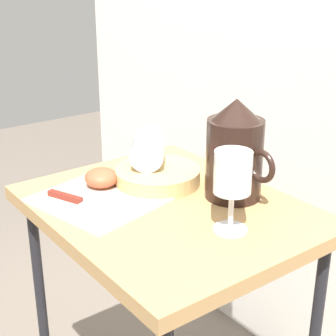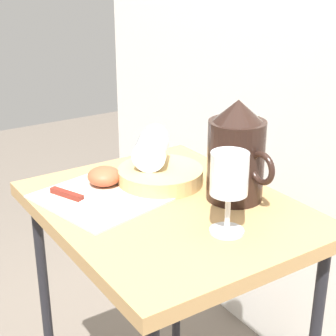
# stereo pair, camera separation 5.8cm
# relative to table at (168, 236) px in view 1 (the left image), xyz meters

# --- Properties ---
(table) EXTENTS (0.58, 0.47, 0.73)m
(table) POSITION_rel_table_xyz_m (0.00, 0.00, 0.00)
(table) COLOR #AD8451
(table) RESTS_ON ground_plane
(linen_napkin) EXTENTS (0.28, 0.26, 0.00)m
(linen_napkin) POSITION_rel_table_xyz_m (-0.10, -0.11, 0.08)
(linen_napkin) COLOR beige
(linen_napkin) RESTS_ON table
(basket_tray) EXTENTS (0.19, 0.19, 0.03)m
(basket_tray) POSITION_rel_table_xyz_m (-0.10, 0.05, 0.09)
(basket_tray) COLOR tan
(basket_tray) RESTS_ON table
(pitcher) EXTENTS (0.17, 0.12, 0.21)m
(pitcher) POSITION_rel_table_xyz_m (0.05, 0.13, 0.16)
(pitcher) COLOR black
(pitcher) RESTS_ON table
(wine_glass_upright) EXTENTS (0.07, 0.07, 0.16)m
(wine_glass_upright) POSITION_rel_table_xyz_m (0.16, 0.03, 0.18)
(wine_glass_upright) COLOR silver
(wine_glass_upright) RESTS_ON table
(wine_glass_tipped_near) EXTENTS (0.16, 0.14, 0.07)m
(wine_glass_tipped_near) POSITION_rel_table_xyz_m (-0.13, 0.04, 0.15)
(wine_glass_tipped_near) COLOR silver
(wine_glass_tipped_near) RESTS_ON basket_tray
(apple_half_left) EXTENTS (0.07, 0.07, 0.04)m
(apple_half_left) POSITION_rel_table_xyz_m (-0.15, -0.07, 0.10)
(apple_half_left) COLOR #C15133
(apple_half_left) RESTS_ON linen_napkin
(knife) EXTENTS (0.20, 0.09, 0.01)m
(knife) POSITION_rel_table_xyz_m (-0.11, -0.15, 0.08)
(knife) COLOR silver
(knife) RESTS_ON linen_napkin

